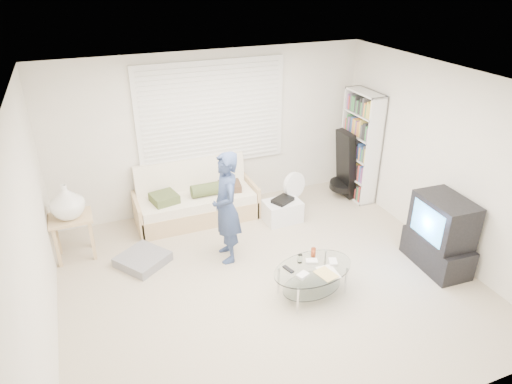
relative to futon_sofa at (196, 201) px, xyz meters
name	(u,v)px	position (x,y,z in m)	size (l,w,h in m)	color
ground	(268,280)	(0.42, -1.87, -0.30)	(5.00, 5.00, 0.00)	tan
room_shell	(254,148)	(0.42, -1.39, 1.33)	(5.02, 4.52, 2.51)	silver
window_blinds	(212,114)	(0.42, 0.33, 1.25)	(2.32, 0.08, 1.62)	silver
futon_sofa	(196,201)	(0.00, 0.00, 0.00)	(1.86, 0.75, 0.91)	tan
grey_floor_pillow	(143,259)	(-1.00, -0.91, -0.23)	(0.57, 0.57, 0.13)	slate
side_table	(67,205)	(-1.80, -0.40, 0.51)	(0.55, 0.44, 1.09)	tan
bookshelf	(360,146)	(2.74, -0.26, 0.61)	(0.29, 0.77, 1.82)	white
guitar_case	(345,169)	(2.53, -0.21, 0.21)	(0.41, 0.42, 1.15)	black
floor_fan	(294,189)	(1.51, -0.36, 0.10)	(0.43, 0.28, 0.69)	white
storage_bin	(282,211)	(1.22, -0.57, -0.12)	(0.57, 0.41, 0.39)	white
tv_unit	(440,234)	(2.62, -2.39, 0.18)	(0.54, 0.93, 0.99)	black
coffee_table	(313,273)	(0.82, -2.29, 0.01)	(1.11, 0.80, 0.50)	silver
standing_person	(226,208)	(0.11, -1.19, 0.47)	(0.56, 0.37, 1.54)	navy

